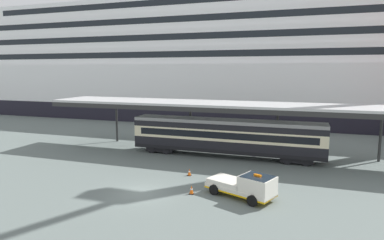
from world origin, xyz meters
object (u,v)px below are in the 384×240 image
(train_carriage, at_px, (226,136))
(traffic_cone_near, at_px, (189,172))
(service_truck, at_px, (246,185))
(traffic_cone_mid, at_px, (191,190))
(cruise_ship, at_px, (307,64))
(quay_bollard, at_px, (265,181))

(train_carriage, xyz_separation_m, traffic_cone_near, (-1.55, -7.59, -1.99))
(service_truck, height_order, traffic_cone_mid, service_truck)
(traffic_cone_near, bearing_deg, service_truck, -33.15)
(traffic_cone_near, bearing_deg, train_carriage, 78.47)
(cruise_ship, distance_m, service_truck, 42.66)
(traffic_cone_near, bearing_deg, cruise_ship, 75.78)
(traffic_cone_mid, bearing_deg, train_carriage, 90.54)
(traffic_cone_near, relative_size, quay_bollard, 0.67)
(train_carriage, xyz_separation_m, quay_bollard, (5.27, -8.59, -1.79))
(cruise_ship, bearing_deg, service_truck, -95.23)
(service_truck, xyz_separation_m, quay_bollard, (1.07, 2.76, -0.47))
(service_truck, bearing_deg, train_carriage, 110.31)
(train_carriage, bearing_deg, service_truck, -69.69)
(train_carriage, height_order, service_truck, train_carriage)
(traffic_cone_near, distance_m, quay_bollard, 6.90)
(cruise_ship, bearing_deg, traffic_cone_mid, -100.65)
(traffic_cone_near, xyz_separation_m, quay_bollard, (6.82, -1.00, 0.20))
(cruise_ship, height_order, train_carriage, cruise_ship)
(cruise_ship, height_order, traffic_cone_near, cruise_ship)
(cruise_ship, height_order, traffic_cone_mid, cruise_ship)
(cruise_ship, bearing_deg, quay_bollard, -94.02)
(train_carriage, distance_m, quay_bollard, 10.24)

